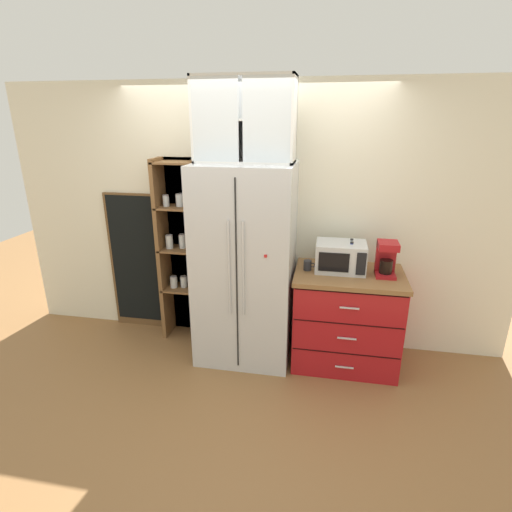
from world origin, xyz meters
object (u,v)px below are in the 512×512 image
object	(u,v)px
bottle_cobalt	(351,259)
coffee_maker	(386,258)
bottle_clear	(350,256)
refrigerator	(245,265)
mug_charcoal	(308,265)
chalkboard_menu	(137,262)
microwave	(341,257)

from	to	relation	value
bottle_cobalt	coffee_maker	bearing A→B (deg)	-4.09
bottle_clear	bottle_cobalt	world-z (taller)	bottle_clear
refrigerator	coffee_maker	bearing A→B (deg)	1.45
mug_charcoal	bottle_clear	bearing A→B (deg)	11.62
chalkboard_menu	coffee_maker	bearing A→B (deg)	-6.71
mug_charcoal	bottle_clear	size ratio (longest dim) A/B	0.36
bottle_clear	chalkboard_menu	distance (m)	2.24
mug_charcoal	chalkboard_menu	distance (m)	1.87
refrigerator	coffee_maker	world-z (taller)	refrigerator
bottle_clear	mug_charcoal	bearing A→B (deg)	-168.38
coffee_maker	chalkboard_menu	bearing A→B (deg)	173.29
microwave	coffee_maker	xyz separation A→B (m)	(0.39, -0.04, 0.03)
refrigerator	coffee_maker	size ratio (longest dim) A/B	5.97
microwave	mug_charcoal	bearing A→B (deg)	-170.41
chalkboard_menu	bottle_cobalt	bearing A→B (deg)	-7.07
bottle_cobalt	mug_charcoal	bearing A→B (deg)	-175.75
refrigerator	chalkboard_menu	distance (m)	1.32
coffee_maker	bottle_cobalt	size ratio (longest dim) A/B	1.11
microwave	bottle_clear	xyz separation A→B (m)	(0.09, 0.03, 0.00)
microwave	bottle_clear	bearing A→B (deg)	18.04
bottle_clear	bottle_cobalt	xyz separation A→B (m)	(-0.00, -0.05, -0.01)
bottle_clear	microwave	bearing A→B (deg)	-161.96
mug_charcoal	chalkboard_menu	xyz separation A→B (m)	(-1.84, 0.30, -0.20)
mug_charcoal	coffee_maker	bearing A→B (deg)	0.55
bottle_clear	bottle_cobalt	size ratio (longest dim) A/B	1.05
refrigerator	bottle_cobalt	world-z (taller)	refrigerator
bottle_cobalt	bottle_clear	bearing A→B (deg)	90.00
refrigerator	chalkboard_menu	xyz separation A→B (m)	(-1.26, 0.33, -0.18)
refrigerator	bottle_cobalt	size ratio (longest dim) A/B	6.61
bottle_clear	refrigerator	bearing A→B (deg)	-173.84
microwave	bottle_clear	size ratio (longest dim) A/B	1.50
microwave	bottle_clear	distance (m)	0.09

